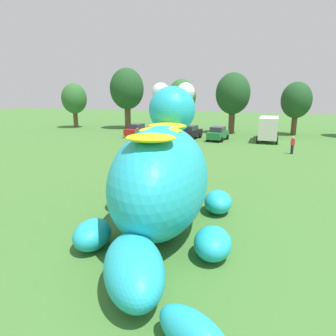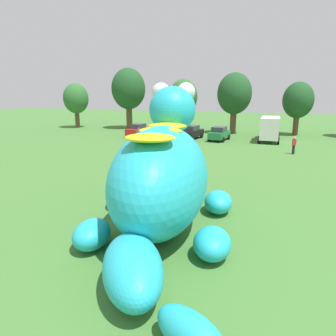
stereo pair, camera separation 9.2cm
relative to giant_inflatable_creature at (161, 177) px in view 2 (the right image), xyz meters
name	(u,v)px [view 2 (the right image)]	position (x,y,z in m)	size (l,w,h in m)	color
ground_plane	(144,228)	(-0.75, -0.26, -2.34)	(160.00, 160.00, 0.00)	#427533
giant_inflatable_creature	(161,177)	(0.00, 0.00, 0.00)	(7.83, 12.01, 6.41)	#23B2C6
car_red	(138,130)	(-12.72, 26.10, -1.48)	(2.32, 4.28, 1.72)	red
car_white	(166,131)	(-8.94, 26.63, -1.48)	(1.96, 4.11, 1.72)	white
car_black	(191,132)	(-5.40, 26.29, -1.48)	(2.48, 4.34, 1.72)	black
car_green	(219,134)	(-1.80, 26.08, -1.48)	(2.34, 4.29, 1.72)	#1E7238
box_truck	(270,128)	(4.10, 27.64, -0.74)	(2.42, 6.43, 2.95)	#B2231E
tree_far_left	(76,99)	(-26.67, 32.48, 2.37)	(4.06, 4.06, 7.21)	brown
tree_left	(128,89)	(-17.88, 34.13, 3.89)	(5.37, 5.37, 9.52)	brown
tree_mid_left	(183,97)	(-9.07, 35.18, 2.74)	(4.38, 4.38, 7.77)	brown
tree_centre_left	(234,94)	(-1.06, 33.19, 3.22)	(4.79, 4.79, 8.50)	brown
tree_centre	(298,101)	(7.38, 34.28, 2.37)	(4.06, 4.06, 7.20)	brown
spectator_near_inflatable	(126,175)	(-4.12, 4.91, -1.49)	(0.38, 0.26, 1.71)	#2D334C
spectator_mid_field	(139,135)	(-10.77, 21.79, -1.49)	(0.38, 0.26, 1.71)	black
spectator_by_cars	(163,136)	(-7.78, 22.00, -1.49)	(0.38, 0.26, 1.71)	#2D334C
spectator_wandering	(294,145)	(6.47, 19.85, -1.49)	(0.38, 0.26, 1.71)	black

